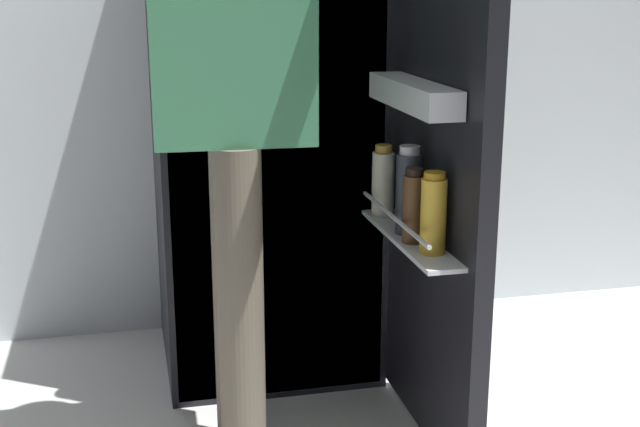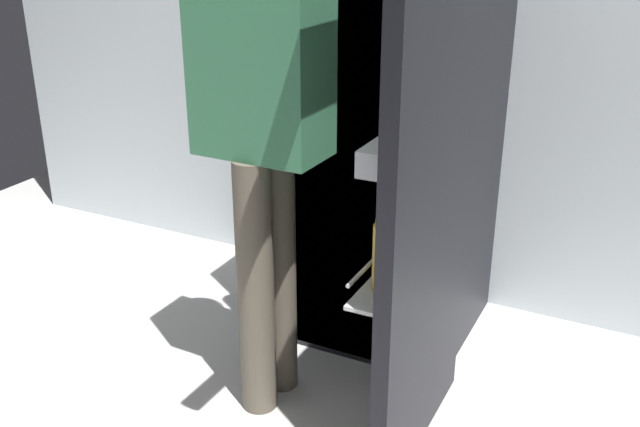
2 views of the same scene
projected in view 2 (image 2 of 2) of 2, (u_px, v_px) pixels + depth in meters
ground_plane at (324, 395)px, 2.60m from camera, size 5.30×5.30×0.00m
refrigerator at (394, 138)px, 2.71m from camera, size 0.74×1.33×1.61m
person at (265, 95)px, 2.19m from camera, size 0.54×0.74×1.78m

